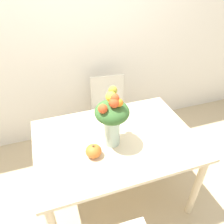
# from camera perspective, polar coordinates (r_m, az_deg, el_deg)

# --- Properties ---
(ground_plane) EXTENTS (12.00, 12.00, 0.00)m
(ground_plane) POSITION_cam_1_polar(r_m,az_deg,el_deg) (2.39, 0.79, -20.49)
(ground_plane) COLOR tan
(wall_back) EXTENTS (8.00, 0.06, 2.70)m
(wall_back) POSITION_cam_1_polar(r_m,az_deg,el_deg) (2.53, -8.16, 20.74)
(wall_back) COLOR white
(wall_back) RESTS_ON ground_plane
(dining_table) EXTENTS (1.32, 0.92, 0.76)m
(dining_table) POSITION_cam_1_polar(r_m,az_deg,el_deg) (1.88, 0.96, -9.18)
(dining_table) COLOR beige
(dining_table) RESTS_ON ground_plane
(flower_vase) EXTENTS (0.26, 0.28, 0.47)m
(flower_vase) POSITION_cam_1_polar(r_m,az_deg,el_deg) (1.61, 0.01, -1.35)
(flower_vase) COLOR #B2CCBC
(flower_vase) RESTS_ON dining_table
(pumpkin) EXTENTS (0.12, 0.12, 0.11)m
(pumpkin) POSITION_cam_1_polar(r_m,az_deg,el_deg) (1.65, -4.84, -10.10)
(pumpkin) COLOR orange
(pumpkin) RESTS_ON dining_table
(dining_chair_near_window) EXTENTS (0.47, 0.47, 0.87)m
(dining_chair_near_window) POSITION_cam_1_polar(r_m,az_deg,el_deg) (2.63, -0.65, 0.06)
(dining_chair_near_window) COLOR silver
(dining_chair_near_window) RESTS_ON ground_plane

